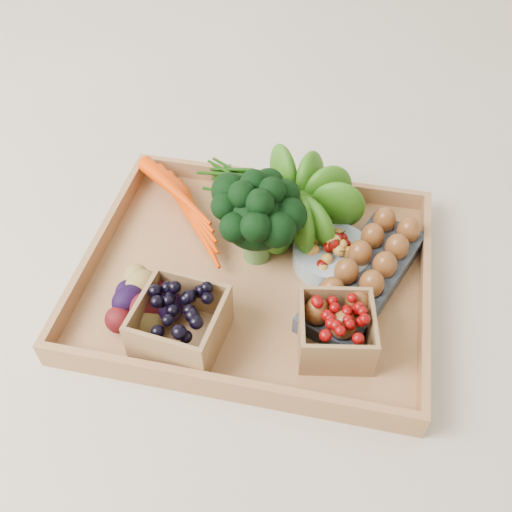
% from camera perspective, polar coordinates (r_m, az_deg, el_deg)
% --- Properties ---
extents(ground, '(4.00, 4.00, 0.00)m').
position_cam_1_polar(ground, '(0.95, -0.00, -2.44)').
color(ground, beige).
rests_on(ground, ground).
extents(tray, '(0.55, 0.45, 0.01)m').
position_cam_1_polar(tray, '(0.94, -0.00, -2.15)').
color(tray, '#AF7949').
rests_on(tray, ground).
extents(carrots, '(0.21, 0.15, 0.05)m').
position_cam_1_polar(carrots, '(1.02, -6.57, 4.57)').
color(carrots, '#EF3900').
rests_on(carrots, tray).
extents(lettuce, '(0.14, 0.14, 0.14)m').
position_cam_1_polar(lettuce, '(0.97, 4.29, 5.77)').
color(lettuce, '#26560D').
rests_on(lettuce, tray).
extents(broccoli, '(0.15, 0.15, 0.12)m').
position_cam_1_polar(broccoli, '(0.92, 0.08, 2.53)').
color(broccoli, black).
rests_on(broccoli, tray).
extents(cherry_bowl, '(0.13, 0.13, 0.03)m').
position_cam_1_polar(cherry_bowl, '(0.95, 7.54, 0.07)').
color(cherry_bowl, '#8C9EA5').
rests_on(cherry_bowl, tray).
extents(egg_carton, '(0.19, 0.29, 0.03)m').
position_cam_1_polar(egg_carton, '(0.93, 10.65, -2.37)').
color(egg_carton, '#3C424C').
rests_on(egg_carton, tray).
extents(potatoes, '(0.14, 0.14, 0.08)m').
position_cam_1_polar(potatoes, '(0.87, -11.17, -3.86)').
color(potatoes, '#430A0D').
rests_on(potatoes, tray).
extents(punnet_blackberry, '(0.13, 0.13, 0.08)m').
position_cam_1_polar(punnet_blackberry, '(0.83, -7.58, -6.69)').
color(punnet_blackberry, black).
rests_on(punnet_blackberry, tray).
extents(punnet_raspberry, '(0.12, 0.12, 0.07)m').
position_cam_1_polar(punnet_raspberry, '(0.83, 7.98, -7.40)').
color(punnet_raspberry, '#660404').
rests_on(punnet_raspberry, tray).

